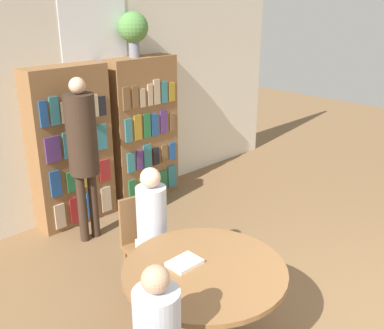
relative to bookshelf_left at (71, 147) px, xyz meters
name	(u,v)px	position (x,y,z in m)	size (l,w,h in m)	color
wall_back	(97,90)	(0.54, 0.19, 0.57)	(6.40, 0.07, 3.00)	beige
bookshelf_left	(71,147)	(0.00, 0.00, 0.00)	(0.95, 0.34, 1.88)	brown
bookshelf_right	(143,130)	(1.07, 0.00, 0.00)	(0.95, 0.34, 1.88)	brown
flower_vase	(133,29)	(0.99, 0.00, 1.29)	(0.37, 0.37, 0.54)	slate
reading_table	(204,282)	(-0.43, -2.60, -0.33)	(1.22, 1.22, 0.72)	brown
chair_left_side	(146,239)	(-0.25, -1.67, -0.43)	(0.47, 0.47, 0.91)	brown
seated_reader_left	(154,227)	(-0.28, -1.85, -0.23)	(0.32, 0.39, 1.25)	#B2B7C6
librarian_standing	(82,143)	(-0.14, -0.50, 0.20)	(0.32, 0.59, 1.83)	#332319
open_book_on_table	(185,263)	(-0.50, -2.46, -0.20)	(0.24, 0.18, 0.03)	silver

